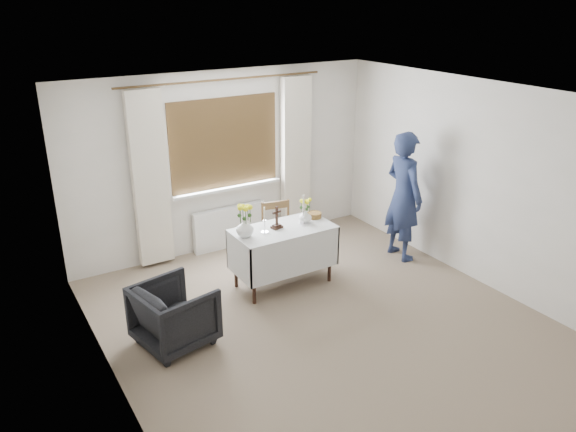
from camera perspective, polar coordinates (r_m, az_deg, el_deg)
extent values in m
plane|color=gray|center=(6.36, 3.85, -10.89)|extent=(5.00, 5.00, 0.00)
cube|color=silver|center=(6.98, -0.50, -4.13)|extent=(1.24, 0.64, 0.76)
imported|color=black|center=(5.99, -11.46, -9.82)|extent=(0.87, 0.85, 0.67)
imported|color=navy|center=(7.69, 11.65, 1.99)|extent=(0.45, 0.66, 1.77)
cube|color=white|center=(8.09, -5.93, -1.12)|extent=(1.10, 0.10, 0.60)
imported|color=white|center=(6.57, -4.41, -1.19)|extent=(0.22, 0.22, 0.22)
imported|color=white|center=(6.97, 1.75, -0.01)|extent=(0.20, 0.20, 0.17)
cylinder|color=brown|center=(7.14, 2.70, 0.10)|extent=(0.21, 0.21, 0.07)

